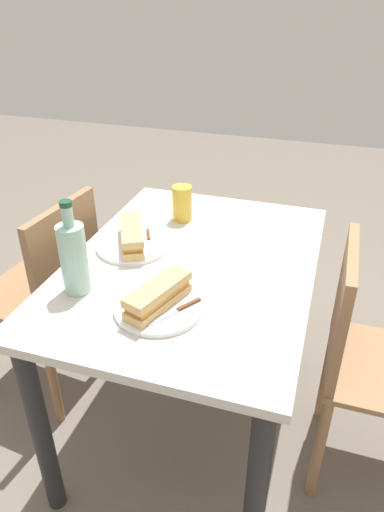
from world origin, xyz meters
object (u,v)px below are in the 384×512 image
baguette_sandwich_far (158,295)px  beer_glass (182,203)px  plate_near (133,246)px  plate_far (159,307)px  dining_table (192,292)px  chair_far (366,356)px  knife_near (149,240)px  knife_far (178,310)px  chair_near (51,288)px  baguette_sandwich_near (132,235)px  water_bottle (74,257)px

baguette_sandwich_far → beer_glass: beer_glass is taller
plate_near → plate_far: (0.30, 0.21, 0.00)m
dining_table → chair_far: 0.60m
plate_far → beer_glass: 0.58m
plate_near → knife_near: (-0.04, 0.05, 0.01)m
knife_far → chair_far: bearing=117.9°
plate_far → chair_near: bearing=-117.4°
dining_table → baguette_sandwich_near: baguette_sandwich_near is taller
chair_near → water_bottle: (0.28, 0.32, 0.36)m
baguette_sandwich_near → knife_far: bearing=41.3°
dining_table → baguette_sandwich_far: 0.33m
baguette_sandwich_far → chair_far: bearing=114.8°
plate_far → water_bottle: bearing=-93.8°
knife_near → beer_glass: size_ratio=1.25×
beer_glass → plate_far: bearing=12.1°
chair_near → baguette_sandwich_near: size_ratio=3.63×
chair_far → water_bottle: size_ratio=3.05×
plate_far → knife_far: 0.06m
water_bottle → beer_glass: 0.57m
chair_near → plate_near: size_ratio=3.50×
chair_far → plate_far: bearing=-65.2°
water_bottle → knife_near: bearing=163.3°
plate_far → knife_far: knife_far is taller
knife_far → beer_glass: bearing=-162.5°
water_bottle → knife_far: bearing=85.5°
knife_far → water_bottle: bearing=-94.5°
dining_table → beer_glass: 0.37m
dining_table → knife_far: 0.32m
chair_far → water_bottle: (0.26, -0.86, 0.36)m
plate_far → baguette_sandwich_far: 0.04m
knife_near → beer_glass: (-0.23, 0.05, 0.05)m
chair_far → beer_glass: beer_glass is taller
plate_near → water_bottle: water_bottle is taller
beer_glass → knife_far: bearing=17.5°
knife_far → baguette_sandwich_far: bearing=-97.8°
dining_table → baguette_sandwich_far: (0.28, -0.01, 0.17)m
knife_near → baguette_sandwich_far: bearing=26.3°
chair_near → plate_near: 0.45m
baguette_sandwich_near → baguette_sandwich_far: (0.30, 0.21, 0.00)m
chair_near → baguette_sandwich_near: 0.47m
chair_far → plate_near: (-0.02, -0.81, 0.25)m
knife_near → plate_far: 0.38m
knife_far → water_bottle: water_bottle is taller
plate_far → baguette_sandwich_far: baguette_sandwich_far is taller
plate_far → knife_far: (0.01, 0.06, 0.01)m
chair_far → knife_far: (0.28, -0.54, 0.27)m
baguette_sandwich_near → knife_near: baguette_sandwich_near is taller
plate_far → water_bottle: 0.28m
knife_far → dining_table: bearing=-170.0°
knife_far → knife_near: bearing=-146.8°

